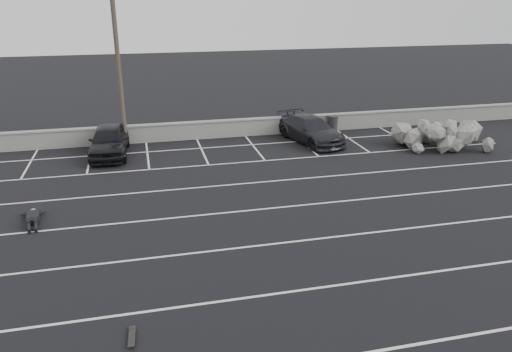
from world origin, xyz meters
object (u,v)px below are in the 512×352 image
object	(u,v)px
riprap_pile	(440,137)
person	(33,214)
car_right	(311,130)
trash_bin	(333,124)
utility_pole	(118,62)
skateboard	(132,337)
car_left	(109,140)

from	to	relation	value
riprap_pile	person	xyz separation A→B (m)	(-20.95, -4.97, -0.31)
car_right	trash_bin	size ratio (longest dim) A/B	4.92
utility_pole	skateboard	world-z (taller)	utility_pole
person	skateboard	distance (m)	9.05
utility_pole	person	bearing A→B (deg)	-111.06
riprap_pile	car_left	bearing A→B (deg)	171.24
trash_bin	person	size ratio (longest dim) A/B	0.40
trash_bin	person	world-z (taller)	trash_bin
car_right	person	xyz separation A→B (m)	(-14.13, -7.67, -0.49)
car_right	skateboard	distance (m)	19.05
car_left	car_right	xyz separation A→B (m)	(11.47, -0.12, -0.08)
car_left	riprap_pile	distance (m)	18.50
trash_bin	skateboard	world-z (taller)	trash_bin
car_right	person	size ratio (longest dim) A/B	1.98
car_right	person	bearing A→B (deg)	-165.45
car_right	utility_pole	xyz separation A→B (m)	(-10.65, 1.39, 4.08)
car_right	person	distance (m)	16.09
skateboard	utility_pole	bearing A→B (deg)	93.42
utility_pole	car_left	bearing A→B (deg)	-123.05
car_left	person	bearing A→B (deg)	-105.95
car_left	riprap_pile	size ratio (longest dim) A/B	0.86
utility_pole	person	xyz separation A→B (m)	(-3.49, -9.06, -4.57)
car_left	person	size ratio (longest dim) A/B	1.87
riprap_pile	person	world-z (taller)	riprap_pile
riprap_pile	person	distance (m)	21.53
trash_bin	car_left	bearing A→B (deg)	-172.99
riprap_pile	skateboard	world-z (taller)	riprap_pile
riprap_pile	skateboard	xyz separation A→B (m)	(-17.24, -13.23, -0.49)
utility_pole	skateboard	bearing A→B (deg)	-89.28
car_left	utility_pole	world-z (taller)	utility_pole
car_left	car_right	distance (m)	11.47
riprap_pile	person	bearing A→B (deg)	-166.65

